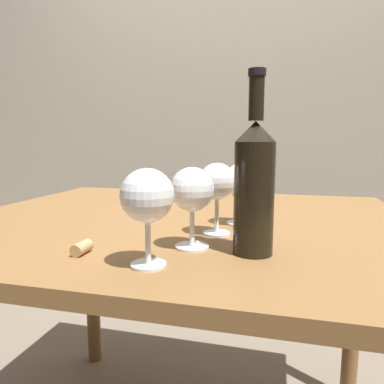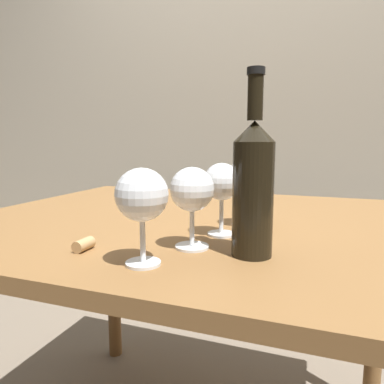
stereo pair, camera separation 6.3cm
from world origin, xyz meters
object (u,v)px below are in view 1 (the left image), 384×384
Objects in this scene: wine_glass_merlot at (241,182)px; wine_bottle at (254,184)px; cork at (82,248)px; wine_glass_cabernet at (147,197)px; wine_glass_pinot at (192,191)px; wine_glass_chardonnay at (217,183)px.

wine_glass_merlot is 0.22m from wine_bottle.
wine_bottle is 0.32m from cork.
wine_glass_cabernet reaches higher than wine_glass_pinot.
wine_glass_cabernet is at bearing -109.18° from wine_glass_merlot.
wine_glass_chardonnay is 0.11m from wine_glass_merlot.
wine_bottle is 7.52× the size of cork.
wine_bottle is (0.11, -0.00, 0.02)m from wine_glass_pinot.
wine_glass_chardonnay is 0.30m from cork.
cork is at bearing -155.68° from wine_glass_pinot.
wine_bottle is at bearing 34.23° from wine_glass_cabernet.
wine_glass_cabernet is 0.12m from wine_glass_pinot.
wine_glass_merlot is at bearing 101.87° from wine_bottle.
cork is (-0.29, -0.08, -0.11)m from wine_bottle.
wine_glass_cabernet is 1.04× the size of wine_glass_pinot.
wine_glass_cabernet is at bearing -145.77° from wine_bottle.
wine_glass_merlot is at bearing 70.82° from wine_glass_cabernet.
wine_glass_chardonnay is at bearing 75.19° from wine_glass_pinot.
wine_bottle reaches higher than wine_glass_pinot.
wine_glass_cabernet is 0.34m from wine_glass_merlot.
wine_glass_chardonnay is 3.65× the size of cork.
wine_glass_pinot is 0.99× the size of wine_glass_chardonnay.
wine_bottle reaches higher than wine_glass_merlot.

